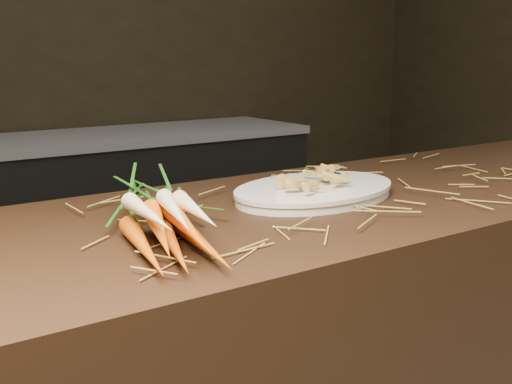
% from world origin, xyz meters
% --- Properties ---
extents(main_counter, '(2.40, 0.70, 0.90)m').
position_xyz_m(main_counter, '(0.00, 0.30, 0.45)').
color(main_counter, black).
rests_on(main_counter, ground).
extents(back_counter, '(1.82, 0.62, 0.84)m').
position_xyz_m(back_counter, '(0.30, 2.18, 0.42)').
color(back_counter, black).
rests_on(back_counter, ground).
extents(straw_bedding, '(1.40, 0.60, 0.02)m').
position_xyz_m(straw_bedding, '(0.00, 0.30, 0.91)').
color(straw_bedding, '#AD8E3E').
rests_on(straw_bedding, main_counter).
extents(root_veg_bunch, '(0.30, 0.54, 0.10)m').
position_xyz_m(root_veg_bunch, '(-0.48, 0.27, 0.95)').
color(root_veg_bunch, '#C05B11').
rests_on(root_veg_bunch, main_counter).
extents(serving_platter, '(0.47, 0.35, 0.02)m').
position_xyz_m(serving_platter, '(-0.05, 0.33, 0.91)').
color(serving_platter, white).
rests_on(serving_platter, main_counter).
extents(roasted_veg_heap, '(0.23, 0.19, 0.05)m').
position_xyz_m(roasted_veg_heap, '(-0.05, 0.33, 0.95)').
color(roasted_veg_heap, '#B08A3A').
rests_on(roasted_veg_heap, serving_platter).
extents(serving_fork, '(0.02, 0.16, 0.00)m').
position_xyz_m(serving_fork, '(0.10, 0.34, 0.92)').
color(serving_fork, silver).
rests_on(serving_fork, serving_platter).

